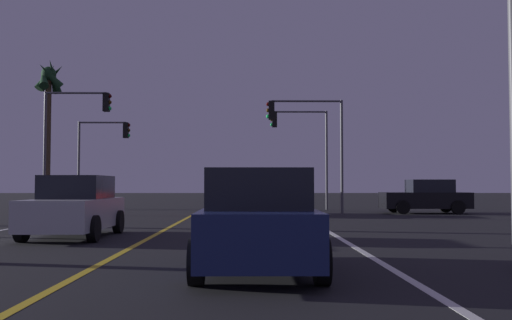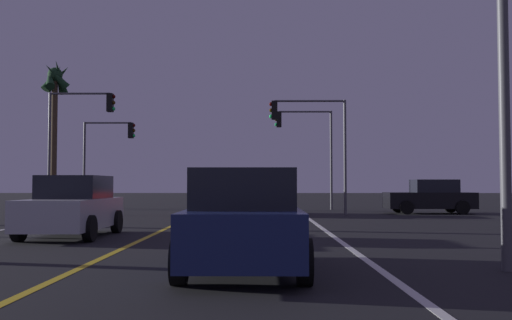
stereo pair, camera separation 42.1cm
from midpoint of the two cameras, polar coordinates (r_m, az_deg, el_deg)
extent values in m
cube|color=silver|center=(10.69, 12.74, -10.17)|extent=(0.16, 33.71, 0.01)
cube|color=gold|center=(10.86, -15.36, -10.02)|extent=(0.16, 33.71, 0.01)
cylinder|color=black|center=(11.07, -4.54, -8.20)|extent=(0.22, 0.68, 0.68)
cylinder|color=black|center=(11.06, 4.88, -8.21)|extent=(0.22, 0.68, 0.68)
cylinder|color=black|center=(8.40, -6.21, -10.03)|extent=(0.22, 0.68, 0.68)
cylinder|color=black|center=(8.38, 6.30, -10.04)|extent=(0.22, 0.68, 0.68)
cube|color=navy|center=(9.65, 0.11, -7.15)|extent=(1.80, 4.30, 0.80)
cube|color=black|center=(9.37, 0.10, -2.88)|extent=(1.60, 2.10, 0.64)
cube|color=red|center=(7.58, -4.59, -7.66)|extent=(0.24, 0.08, 0.16)
cube|color=red|center=(7.57, 4.57, -7.67)|extent=(0.24, 0.08, 0.16)
cylinder|color=black|center=(29.02, -1.18, -4.65)|extent=(0.22, 0.68, 0.68)
cylinder|color=black|center=(29.03, 2.38, -4.65)|extent=(0.22, 0.68, 0.68)
cylinder|color=black|center=(26.33, -1.36, -4.88)|extent=(0.22, 0.68, 0.68)
cylinder|color=black|center=(26.33, 2.57, -4.87)|extent=(0.22, 0.68, 0.68)
cube|color=maroon|center=(27.65, 0.60, -4.10)|extent=(1.80, 4.30, 0.80)
cube|color=black|center=(27.39, 0.60, -2.61)|extent=(1.60, 2.10, 0.64)
cube|color=red|center=(25.56, -0.75, -4.01)|extent=(0.24, 0.08, 0.16)
cube|color=red|center=(25.56, 1.95, -4.01)|extent=(0.24, 0.08, 0.16)
cylinder|color=black|center=(15.11, -15.44, -6.58)|extent=(0.22, 0.68, 0.68)
cylinder|color=black|center=(15.70, -21.81, -6.34)|extent=(0.22, 0.68, 0.68)
cylinder|color=black|center=(17.71, -13.02, -5.99)|extent=(0.22, 0.68, 0.68)
cylinder|color=black|center=(18.22, -18.56, -5.82)|extent=(0.22, 0.68, 0.68)
cube|color=#B7BABF|center=(16.64, -17.14, -5.07)|extent=(1.80, 4.30, 0.80)
cube|color=black|center=(16.86, -16.85, -2.59)|extent=(1.60, 2.10, 0.64)
cube|color=red|center=(18.49, -13.37, -4.53)|extent=(0.24, 0.08, 0.16)
cube|color=red|center=(18.81, -16.93, -4.45)|extent=(0.24, 0.08, 0.16)
cylinder|color=black|center=(28.85, 15.18, -4.58)|extent=(0.68, 0.22, 0.68)
cylinder|color=black|center=(30.59, 14.32, -4.46)|extent=(0.68, 0.22, 0.68)
cylinder|color=black|center=(29.64, 20.25, -4.46)|extent=(0.68, 0.22, 0.68)
cylinder|color=black|center=(31.34, 19.14, -4.36)|extent=(0.68, 0.22, 0.68)
cube|color=black|center=(30.06, 17.23, -3.86)|extent=(4.30, 1.80, 0.80)
cube|color=black|center=(30.13, 17.67, -2.48)|extent=(2.10, 1.60, 0.64)
cube|color=red|center=(30.17, 21.39, -3.60)|extent=(0.08, 0.24, 0.16)
cube|color=red|center=(31.29, 20.61, -3.57)|extent=(0.08, 0.24, 0.16)
cylinder|color=#4C4C51|center=(28.07, 9.28, 0.29)|extent=(0.14, 0.14, 5.56)
cylinder|color=#4C4C51|center=(28.13, 5.78, 5.86)|extent=(3.42, 0.10, 0.10)
cube|color=black|center=(27.96, 2.28, 4.97)|extent=(0.28, 0.36, 0.90)
sphere|color=#3A0605|center=(28.00, 1.95, 5.58)|extent=(0.20, 0.20, 0.20)
sphere|color=#3C2706|center=(27.96, 1.96, 4.97)|extent=(0.20, 0.20, 0.20)
sphere|color=#19E059|center=(27.92, 1.96, 4.36)|extent=(0.20, 0.20, 0.20)
cylinder|color=#4C4C51|center=(29.55, -19.49, 0.63)|extent=(0.14, 0.14, 5.95)
cylinder|color=#4C4C51|center=(29.37, -16.69, 6.35)|extent=(2.94, 0.10, 0.10)
cube|color=black|center=(28.91, -13.91, 5.56)|extent=(0.28, 0.36, 0.90)
sphere|color=#3A0605|center=(28.91, -13.59, 6.15)|extent=(0.20, 0.20, 0.20)
sphere|color=#3C2706|center=(28.87, -13.60, 5.56)|extent=(0.20, 0.20, 0.20)
sphere|color=#19E059|center=(28.83, -13.60, 4.97)|extent=(0.20, 0.20, 0.20)
cylinder|color=#4C4C51|center=(33.52, 7.85, -0.01)|extent=(0.14, 0.14, 5.75)
cylinder|color=#4C4C51|center=(33.60, 5.25, 4.81)|extent=(3.03, 0.10, 0.10)
cube|color=black|center=(33.45, 2.66, 4.06)|extent=(0.28, 0.36, 0.90)
sphere|color=#3A0605|center=(33.48, 2.39, 4.57)|extent=(0.20, 0.20, 0.20)
sphere|color=#3C2706|center=(33.45, 2.39, 4.06)|extent=(0.20, 0.20, 0.20)
sphere|color=#19E059|center=(33.42, 2.39, 3.54)|extent=(0.20, 0.20, 0.20)
cylinder|color=#4C4C51|center=(34.74, -16.39, -0.54)|extent=(0.14, 0.14, 5.11)
cylinder|color=#4C4C51|center=(34.54, -14.18, 3.60)|extent=(2.71, 0.10, 0.10)
cube|color=black|center=(34.18, -11.99, 2.89)|extent=(0.28, 0.36, 0.90)
sphere|color=#3A0605|center=(34.17, -11.73, 3.39)|extent=(0.20, 0.20, 0.20)
sphere|color=#3C2706|center=(34.14, -11.73, 2.89)|extent=(0.20, 0.20, 0.20)
sphere|color=#19E059|center=(34.12, -11.74, 2.39)|extent=(0.20, 0.20, 0.20)
cylinder|color=#4C4C51|center=(10.93, 24.39, 11.30)|extent=(0.18, 0.18, 8.01)
cylinder|color=#473826|center=(37.47, -19.15, 1.60)|extent=(0.36, 0.36, 8.03)
sphere|color=#19381E|center=(38.00, -19.06, 8.02)|extent=(0.90, 0.90, 0.90)
cone|color=#19381E|center=(37.86, -18.64, 7.83)|extent=(0.69, 1.67, 2.12)
cone|color=#19381E|center=(38.23, -18.83, 7.73)|extent=(1.91, 0.88, 1.76)
cone|color=#19381E|center=(38.24, -19.26, 7.73)|extent=(1.42, 1.43, 1.88)
cone|color=#19381E|center=(37.96, -19.52, 7.81)|extent=(1.24, 1.96, 1.85)
cone|color=#19381E|center=(37.69, -18.95, 7.88)|extent=(1.69, 1.37, 1.67)
camera|label=1|loc=(0.21, -89.44, -0.02)|focal=40.21mm
camera|label=2|loc=(0.21, 90.56, 0.02)|focal=40.21mm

